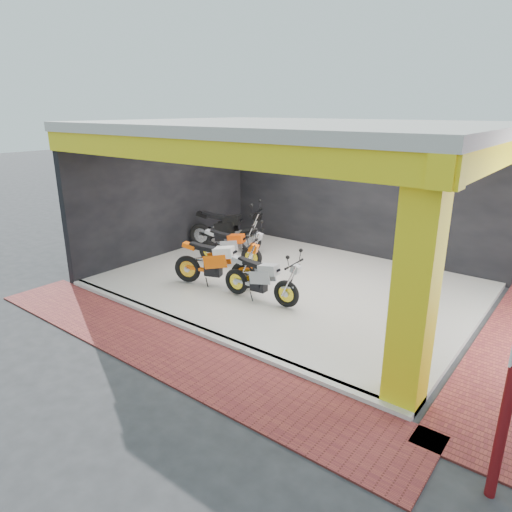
# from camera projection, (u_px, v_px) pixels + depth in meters

# --- Properties ---
(ground) EXTENTS (80.00, 80.00, 0.00)m
(ground) POSITION_uv_depth(u_px,v_px,m) (235.00, 315.00, 9.19)
(ground) COLOR #2D2D30
(ground) RESTS_ON ground
(showroom_floor) EXTENTS (8.00, 6.00, 0.10)m
(showroom_floor) POSITION_uv_depth(u_px,v_px,m) (290.00, 284.00, 10.67)
(showroom_floor) COLOR white
(showroom_floor) RESTS_ON ground
(showroom_ceiling) EXTENTS (8.40, 6.40, 0.20)m
(showroom_ceiling) POSITION_uv_depth(u_px,v_px,m) (294.00, 127.00, 9.58)
(showroom_ceiling) COLOR beige
(showroom_ceiling) RESTS_ON corner_column
(back_wall) EXTENTS (8.20, 0.20, 3.50)m
(back_wall) POSITION_uv_depth(u_px,v_px,m) (355.00, 193.00, 12.47)
(back_wall) COLOR black
(back_wall) RESTS_ON ground
(left_wall) EXTENTS (0.20, 6.20, 3.50)m
(left_wall) POSITION_uv_depth(u_px,v_px,m) (168.00, 193.00, 12.55)
(left_wall) COLOR black
(left_wall) RESTS_ON ground
(corner_column) EXTENTS (0.50, 0.50, 3.50)m
(corner_column) POSITION_uv_depth(u_px,v_px,m) (416.00, 288.00, 5.89)
(corner_column) COLOR yellow
(corner_column) RESTS_ON ground
(header_beam_front) EXTENTS (8.40, 0.30, 0.40)m
(header_beam_front) POSITION_uv_depth(u_px,v_px,m) (192.00, 151.00, 7.42)
(header_beam_front) COLOR yellow
(header_beam_front) RESTS_ON corner_column
(header_beam_right) EXTENTS (0.30, 6.40, 0.40)m
(header_beam_right) POSITION_uv_depth(u_px,v_px,m) (502.00, 152.00, 7.33)
(header_beam_right) COLOR yellow
(header_beam_right) RESTS_ON corner_column
(floor_kerb) EXTENTS (8.00, 0.20, 0.10)m
(floor_kerb) POSITION_uv_depth(u_px,v_px,m) (199.00, 331.00, 8.41)
(floor_kerb) COLOR white
(floor_kerb) RESTS_ON ground
(paver_front) EXTENTS (9.00, 1.40, 0.03)m
(paver_front) POSITION_uv_depth(u_px,v_px,m) (167.00, 350.00, 7.83)
(paver_front) COLOR #993932
(paver_front) RESTS_ON ground
(moto_hero) EXTENTS (2.27, 1.48, 1.30)m
(moto_hero) POSITION_uv_depth(u_px,v_px,m) (244.00, 262.00, 10.01)
(moto_hero) COLOR #FF610A
(moto_hero) RESTS_ON showroom_floor
(moto_row_a) EXTENTS (1.96, 0.86, 1.17)m
(moto_row_a) POSITION_uv_depth(u_px,v_px,m) (287.00, 281.00, 9.09)
(moto_row_a) COLOR #9C9EA3
(moto_row_a) RESTS_ON showroom_floor
(moto_row_b) EXTENTS (2.48, 1.52, 1.42)m
(moto_row_b) POSITION_uv_depth(u_px,v_px,m) (249.00, 229.00, 12.55)
(moto_row_b) COLOR black
(moto_row_b) RESTS_ON showroom_floor
(moto_row_c) EXTENTS (2.02, 1.11, 1.17)m
(moto_row_c) POSITION_uv_depth(u_px,v_px,m) (251.00, 247.00, 11.35)
(moto_row_c) COLOR #A2A3A9
(moto_row_c) RESTS_ON showroom_floor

